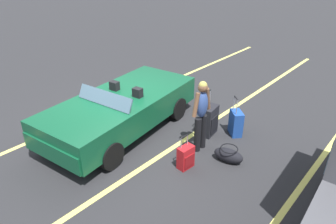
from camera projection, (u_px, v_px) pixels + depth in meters
ground_plane at (123, 130)px, 7.64m from camera, size 80.00×80.00×0.00m
lot_line_near at (94, 114)px, 8.36m from camera, size 18.00×0.12×0.01m
lot_line_mid at (166, 152)px, 6.78m from camera, size 18.00×0.12×0.01m
lot_line_far at (282, 213)px, 5.20m from camera, size 18.00×0.12×0.01m
convertible_car at (116, 112)px, 7.21m from camera, size 4.33×2.28×1.24m
suitcase_large_black at (209, 121)px, 7.30m from camera, size 0.52×0.36×1.13m
suitcase_medium_bright at (236, 123)px, 7.31m from camera, size 0.44×0.46×1.00m
suitcase_small_carryon at (186, 157)px, 6.19m from camera, size 0.36×0.25×0.75m
duffel_bag at (228, 155)px, 6.41m from camera, size 0.44×0.68×0.34m
traveler_person at (201, 112)px, 6.48m from camera, size 0.60×0.23×1.65m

